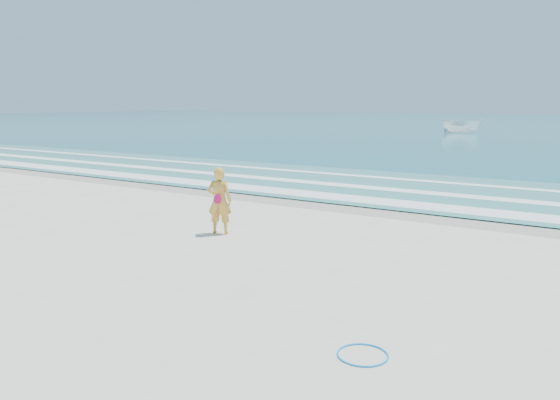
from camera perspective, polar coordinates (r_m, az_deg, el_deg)
The scene contains 9 objects.
ground at distance 11.99m, azimuth -10.24°, elevation -7.54°, with size 400.00×400.00×0.00m, color silver.
wet_sand at distance 19.32m, azimuth 8.40°, elevation -0.79°, with size 400.00×2.40×0.00m, color #B2A893.
shallow at distance 23.88m, azimuth 13.47°, elevation 1.20°, with size 400.00×10.00×0.01m, color #59B7AD.
foam_near at distance 20.48m, azimuth 9.93°, elevation -0.08°, with size 400.00×1.40×0.01m, color white.
foam_mid at distance 23.14m, azimuth 12.79°, elevation 0.97°, with size 400.00×0.90×0.01m, color white.
foam_far at distance 26.23m, azimuth 15.33°, elevation 1.90°, with size 400.00×0.60×0.01m, color white.
hoop at distance 8.26m, azimuth 8.63°, elevation -15.70°, with size 0.75×0.75×0.03m, color #0D8EEB.
boat at distance 71.72m, azimuth 18.48°, elevation 7.39°, with size 1.80×4.78×1.85m, color white.
woman at distance 15.23m, azimuth -6.33°, elevation -0.07°, with size 0.80×0.68×1.87m.
Camera 1 is at (7.93, -8.25, 3.58)m, focal length 35.00 mm.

